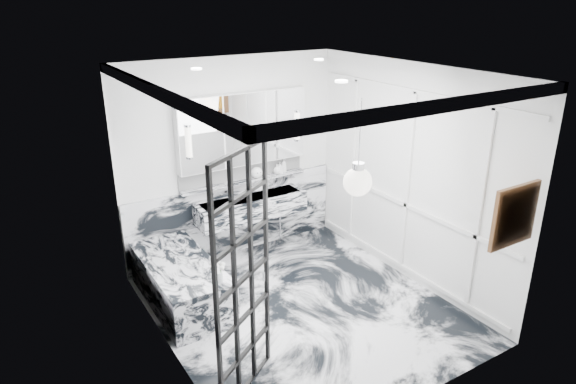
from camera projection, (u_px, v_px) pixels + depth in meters
floor at (302, 308)px, 6.17m from camera, size 3.60×3.60×0.00m
ceiling at (305, 71)px, 5.16m from camera, size 3.60×3.60×0.00m
wall_back at (232, 159)px, 7.09m from camera, size 3.60×0.00×3.60m
wall_front at (424, 269)px, 4.24m from camera, size 3.60×0.00×3.60m
wall_left at (163, 233)px, 4.88m from camera, size 0.00×3.60×3.60m
wall_right at (410, 175)px, 6.45m from camera, size 0.00×3.60×3.60m
marble_clad_back at (235, 217)px, 7.38m from camera, size 3.18×0.05×1.05m
marble_clad_left at (165, 239)px, 4.90m from camera, size 0.02×3.56×2.68m
panel_molding at (408, 183)px, 6.48m from camera, size 0.03×3.40×2.30m
soap_bottle_a at (284, 165)px, 7.48m from camera, size 0.09×0.09×0.21m
soap_bottle_b at (280, 167)px, 7.45m from camera, size 0.09×0.10×0.17m
soap_bottle_c at (277, 169)px, 7.43m from camera, size 0.14×0.14×0.14m
face_pot at (257, 173)px, 7.27m from camera, size 0.17×0.17×0.17m
amber_bottle at (255, 175)px, 7.27m from camera, size 0.04×0.04×0.10m
flower_vase at (219, 277)px, 5.66m from camera, size 0.08×0.08×0.12m
crittall_door at (243, 279)px, 4.53m from camera, size 0.76×0.51×2.35m
artwork at (515, 216)px, 4.79m from camera, size 0.51×0.05×0.51m
pendant_light at (358, 182)px, 4.33m from camera, size 0.25×0.25×0.25m
trough_sink at (251, 207)px, 7.21m from camera, size 1.60×0.45×0.30m
ledge at (245, 181)px, 7.22m from camera, size 1.90×0.14×0.04m
subway_tile at (243, 171)px, 7.22m from camera, size 1.90×0.03×0.23m
mirror_cabinet at (243, 129)px, 6.95m from camera, size 1.90×0.16×1.00m
sconce_left at (189, 142)px, 6.49m from camera, size 0.07×0.07×0.40m
sconce_right at (298, 126)px, 7.30m from camera, size 0.07×0.07×0.40m
bathtub at (181, 282)px, 6.20m from camera, size 0.75×1.65×0.55m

